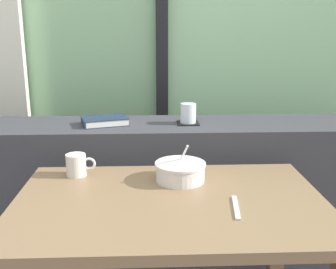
# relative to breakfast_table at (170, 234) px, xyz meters

# --- Properties ---
(outdoor_backdrop) EXTENTS (4.80, 0.08, 2.80)m
(outdoor_backdrop) POSITION_rel_breakfast_table_xyz_m (-0.09, 1.26, 0.79)
(outdoor_backdrop) COLOR #8EBC89
(outdoor_backdrop) RESTS_ON ground
(window_divider_post) EXTENTS (0.07, 0.05, 2.60)m
(window_divider_post) POSITION_rel_breakfast_table_xyz_m (0.01, 1.19, 0.69)
(window_divider_post) COLOR black
(window_divider_post) RESTS_ON ground
(dark_console_ledge) EXTENTS (2.80, 0.36, 0.85)m
(dark_console_ledge) POSITION_rel_breakfast_table_xyz_m (-0.09, 0.61, -0.19)
(dark_console_ledge) COLOR #38383D
(dark_console_ledge) RESTS_ON ground
(breakfast_table) EXTENTS (1.04, 0.68, 0.74)m
(breakfast_table) POSITION_rel_breakfast_table_xyz_m (0.00, 0.00, 0.00)
(breakfast_table) COLOR brown
(breakfast_table) RESTS_ON ground
(coaster_square) EXTENTS (0.10, 0.10, 0.00)m
(coaster_square) POSITION_rel_breakfast_table_xyz_m (0.11, 0.61, 0.24)
(coaster_square) COLOR black
(coaster_square) RESTS_ON dark_console_ledge
(juice_glass) EXTENTS (0.07, 0.07, 0.09)m
(juice_glass) POSITION_rel_breakfast_table_xyz_m (0.11, 0.61, 0.28)
(juice_glass) COLOR white
(juice_glass) RESTS_ON coaster_square
(closed_book) EXTENTS (0.23, 0.18, 0.03)m
(closed_book) POSITION_rel_breakfast_table_xyz_m (-0.27, 0.60, 0.25)
(closed_book) COLOR #1E2D47
(closed_book) RESTS_ON dark_console_ledge
(soup_bowl) EXTENTS (0.19, 0.19, 0.15)m
(soup_bowl) POSITION_rel_breakfast_table_xyz_m (0.05, 0.17, 0.16)
(soup_bowl) COLOR silver
(soup_bowl) RESTS_ON breakfast_table
(fork_utensil) EXTENTS (0.04, 0.17, 0.01)m
(fork_utensil) POSITION_rel_breakfast_table_xyz_m (0.21, -0.07, 0.13)
(fork_utensil) COLOR silver
(fork_utensil) RESTS_ON breakfast_table
(ceramic_mug) EXTENTS (0.11, 0.08, 0.08)m
(ceramic_mug) POSITION_rel_breakfast_table_xyz_m (-0.34, 0.24, 0.17)
(ceramic_mug) COLOR silver
(ceramic_mug) RESTS_ON breakfast_table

